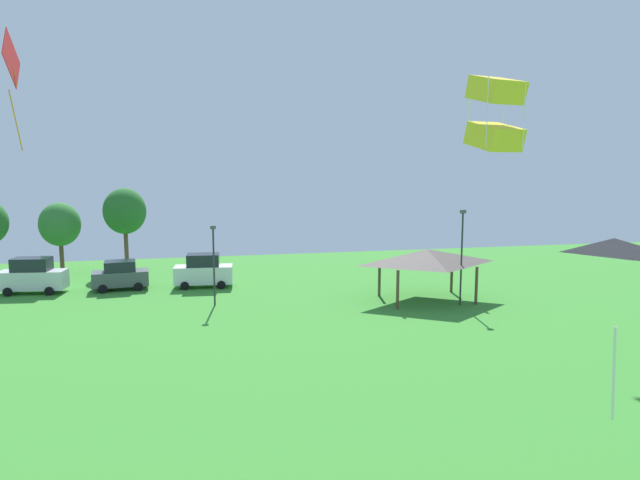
{
  "coord_description": "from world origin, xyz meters",
  "views": [
    {
      "loc": [
        -1.59,
        1.46,
        9.5
      ],
      "look_at": [
        1.25,
        14.4,
        7.7
      ],
      "focal_mm": 32.0,
      "sensor_mm": 36.0,
      "label": 1
    }
  ],
  "objects_px": {
    "parked_car_second_from_left": "(121,275)",
    "parked_car_third_from_left": "(203,271)",
    "treeline_tree_3": "(125,211)",
    "kite_flying_5": "(495,113)",
    "treeline_tree_2": "(60,225)",
    "parked_car_leftmost": "(32,276)",
    "light_post_0": "(214,260)",
    "kite_flying_2": "(12,62)",
    "kite_flying_0": "(612,282)",
    "light_post_2": "(462,252)",
    "park_pavilion": "(427,257)"
  },
  "relations": [
    {
      "from": "light_post_2",
      "to": "park_pavilion",
      "type": "bearing_deg",
      "value": 132.68
    },
    {
      "from": "treeline_tree_2",
      "to": "treeline_tree_3",
      "type": "relative_size",
      "value": 0.84
    },
    {
      "from": "parked_car_leftmost",
      "to": "light_post_0",
      "type": "bearing_deg",
      "value": -19.7
    },
    {
      "from": "light_post_0",
      "to": "parked_car_third_from_left",
      "type": "bearing_deg",
      "value": 96.03
    },
    {
      "from": "kite_flying_0",
      "to": "treeline_tree_2",
      "type": "relative_size",
      "value": 0.55
    },
    {
      "from": "parked_car_leftmost",
      "to": "light_post_2",
      "type": "height_order",
      "value": "light_post_2"
    },
    {
      "from": "park_pavilion",
      "to": "light_post_0",
      "type": "relative_size",
      "value": 1.34
    },
    {
      "from": "parked_car_second_from_left",
      "to": "parked_car_third_from_left",
      "type": "relative_size",
      "value": 0.93
    },
    {
      "from": "parked_car_third_from_left",
      "to": "treeline_tree_3",
      "type": "relative_size",
      "value": 0.62
    },
    {
      "from": "light_post_2",
      "to": "parked_car_leftmost",
      "type": "bearing_deg",
      "value": 161.04
    },
    {
      "from": "parked_car_leftmost",
      "to": "parked_car_second_from_left",
      "type": "height_order",
      "value": "parked_car_leftmost"
    },
    {
      "from": "treeline_tree_3",
      "to": "parked_car_second_from_left",
      "type": "bearing_deg",
      "value": -87.18
    },
    {
      "from": "treeline_tree_2",
      "to": "park_pavilion",
      "type": "bearing_deg",
      "value": -30.69
    },
    {
      "from": "parked_car_second_from_left",
      "to": "light_post_2",
      "type": "bearing_deg",
      "value": -29.11
    },
    {
      "from": "kite_flying_0",
      "to": "kite_flying_2",
      "type": "xyz_separation_m",
      "value": [
        -14.57,
        16.96,
        6.21
      ]
    },
    {
      "from": "parked_car_leftmost",
      "to": "treeline_tree_2",
      "type": "bearing_deg",
      "value": 94.35
    },
    {
      "from": "park_pavilion",
      "to": "treeline_tree_3",
      "type": "height_order",
      "value": "treeline_tree_3"
    },
    {
      "from": "kite_flying_5",
      "to": "parked_car_leftmost",
      "type": "height_order",
      "value": "kite_flying_5"
    },
    {
      "from": "kite_flying_2",
      "to": "light_post_0",
      "type": "xyz_separation_m",
      "value": [
        8.19,
        12.18,
        -10.44
      ]
    },
    {
      "from": "light_post_0",
      "to": "treeline_tree_3",
      "type": "height_order",
      "value": "treeline_tree_3"
    },
    {
      "from": "parked_car_second_from_left",
      "to": "park_pavilion",
      "type": "bearing_deg",
      "value": -26.57
    },
    {
      "from": "kite_flying_5",
      "to": "parked_car_second_from_left",
      "type": "relative_size",
      "value": 0.51
    },
    {
      "from": "park_pavilion",
      "to": "light_post_0",
      "type": "bearing_deg",
      "value": 173.38
    },
    {
      "from": "parked_car_leftmost",
      "to": "kite_flying_5",
      "type": "bearing_deg",
      "value": -49.17
    },
    {
      "from": "light_post_0",
      "to": "parked_car_second_from_left",
      "type": "bearing_deg",
      "value": 136.58
    },
    {
      "from": "parked_car_second_from_left",
      "to": "kite_flying_5",
      "type": "bearing_deg",
      "value": -70.71
    },
    {
      "from": "treeline_tree_2",
      "to": "kite_flying_5",
      "type": "bearing_deg",
      "value": -62.46
    },
    {
      "from": "kite_flying_0",
      "to": "parked_car_leftmost",
      "type": "distance_m",
      "value": 40.96
    },
    {
      "from": "light_post_2",
      "to": "treeline_tree_2",
      "type": "height_order",
      "value": "light_post_2"
    },
    {
      "from": "parked_car_second_from_left",
      "to": "treeline_tree_2",
      "type": "bearing_deg",
      "value": 120.31
    },
    {
      "from": "kite_flying_2",
      "to": "light_post_2",
      "type": "relative_size",
      "value": 0.76
    },
    {
      "from": "park_pavilion",
      "to": "treeline_tree_2",
      "type": "bearing_deg",
      "value": 149.31
    },
    {
      "from": "parked_car_leftmost",
      "to": "treeline_tree_3",
      "type": "height_order",
      "value": "treeline_tree_3"
    },
    {
      "from": "parked_car_second_from_left",
      "to": "treeline_tree_3",
      "type": "xyz_separation_m",
      "value": [
        -0.38,
        7.62,
        4.21
      ]
    },
    {
      "from": "parked_car_leftmost",
      "to": "treeline_tree_2",
      "type": "xyz_separation_m",
      "value": [
        0.36,
        7.87,
        2.96
      ]
    },
    {
      "from": "parked_car_second_from_left",
      "to": "treeline_tree_2",
      "type": "distance_m",
      "value": 10.32
    },
    {
      "from": "parked_car_third_from_left",
      "to": "light_post_0",
      "type": "height_order",
      "value": "light_post_0"
    },
    {
      "from": "treeline_tree_3",
      "to": "parked_car_leftmost",
      "type": "bearing_deg",
      "value": -127.39
    },
    {
      "from": "parked_car_third_from_left",
      "to": "treeline_tree_2",
      "type": "distance_m",
      "value": 14.88
    },
    {
      "from": "parked_car_leftmost",
      "to": "light_post_0",
      "type": "xyz_separation_m",
      "value": [
        12.91,
        -6.48,
        1.81
      ]
    },
    {
      "from": "park_pavilion",
      "to": "light_post_2",
      "type": "height_order",
      "value": "light_post_2"
    },
    {
      "from": "treeline_tree_2",
      "to": "kite_flying_0",
      "type": "bearing_deg",
      "value": -66.47
    },
    {
      "from": "kite_flying_5",
      "to": "treeline_tree_3",
      "type": "xyz_separation_m",
      "value": [
        -14.26,
        37.38,
        -5.56
      ]
    },
    {
      "from": "treeline_tree_3",
      "to": "kite_flying_5",
      "type": "bearing_deg",
      "value": -69.12
    },
    {
      "from": "kite_flying_0",
      "to": "parked_car_leftmost",
      "type": "xyz_separation_m",
      "value": [
        -19.3,
        35.62,
        -6.04
      ]
    },
    {
      "from": "kite_flying_5",
      "to": "parked_car_leftmost",
      "type": "xyz_separation_m",
      "value": [
        -20.03,
        29.84,
        -9.58
      ]
    },
    {
      "from": "parked_car_leftmost",
      "to": "light_post_2",
      "type": "relative_size",
      "value": 0.75
    },
    {
      "from": "kite_flying_0",
      "to": "kite_flying_5",
      "type": "xyz_separation_m",
      "value": [
        0.73,
        5.78,
        3.54
      ]
    },
    {
      "from": "parked_car_third_from_left",
      "to": "treeline_tree_3",
      "type": "distance_m",
      "value": 11.13
    },
    {
      "from": "kite_flying_2",
      "to": "parked_car_second_from_left",
      "type": "relative_size",
      "value": 1.17
    }
  ]
}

